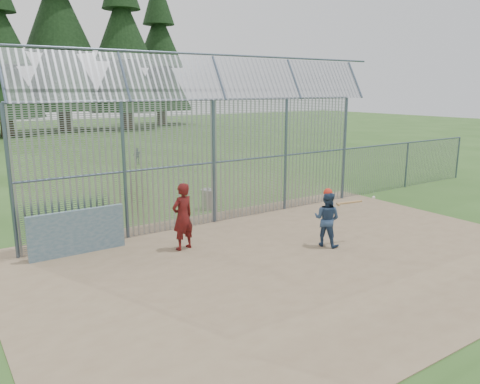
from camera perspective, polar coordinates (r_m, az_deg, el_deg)
ground at (r=12.85m, az=5.07°, el=-7.28°), size 120.00×120.00×0.00m
dirt_infield at (r=12.49m, az=6.53°, el=-7.86°), size 14.00×10.00×0.02m
dugout_wall at (r=13.15m, az=-19.20°, el=-4.65°), size 2.50×0.12×1.20m
batter at (r=13.24m, az=10.55°, el=-3.26°), size 0.84×0.92×1.54m
onlooker at (r=12.79m, az=-7.00°, el=-2.98°), size 0.75×0.58×1.85m
bg_kid_seated at (r=28.03m, az=-12.37°, el=4.31°), size 0.58×0.51×0.94m
batting_gear at (r=13.19m, az=11.40°, el=-0.37°), size 1.88×0.38×0.51m
trash_can at (r=17.13m, az=-3.90°, el=-0.87°), size 0.56×0.56×0.82m
backstop_fence at (r=16.03m, az=2.48°, el=5.42°), size 20.09×0.81×5.30m
conifer_row at (r=52.13m, az=-24.70°, el=18.61°), size 38.48×12.26×20.20m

